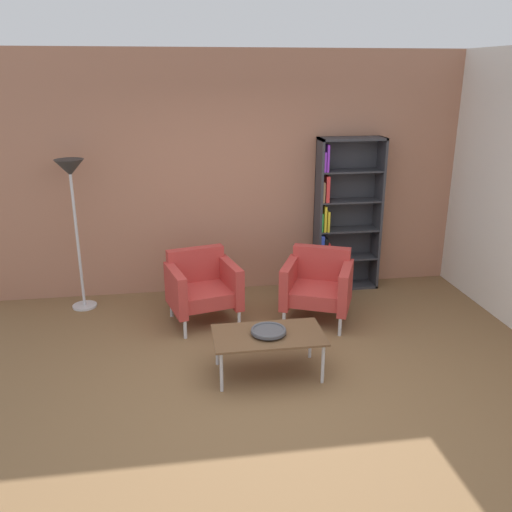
{
  "coord_description": "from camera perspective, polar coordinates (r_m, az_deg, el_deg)",
  "views": [
    {
      "loc": [
        -0.74,
        -4.08,
        2.64
      ],
      "look_at": [
        0.02,
        0.84,
        0.95
      ],
      "focal_mm": 38.18,
      "sensor_mm": 36.0,
      "label": 1
    }
  ],
  "objects": [
    {
      "name": "ground_plane",
      "position": [
        4.91,
        1.33,
        -13.75
      ],
      "size": [
        8.32,
        8.32,
        0.0
      ],
      "primitive_type": "plane",
      "color": "brown"
    },
    {
      "name": "brick_back_panel",
      "position": [
        6.69,
        -2.27,
        8.49
      ],
      "size": [
        6.4,
        0.12,
        2.9
      ],
      "primitive_type": "cube",
      "color": "#A87056",
      "rests_on": "ground_plane"
    },
    {
      "name": "bookshelf_tall",
      "position": [
        6.88,
        9.06,
        3.98
      ],
      "size": [
        0.8,
        0.3,
        1.9
      ],
      "color": "#333338",
      "rests_on": "ground_plane"
    },
    {
      "name": "coffee_table_low",
      "position": [
        4.96,
        1.31,
        -8.51
      ],
      "size": [
        1.0,
        0.56,
        0.4
      ],
      "color": "brown",
      "rests_on": "ground_plane"
    },
    {
      "name": "decorative_bowl",
      "position": [
        4.93,
        1.32,
        -7.82
      ],
      "size": [
        0.32,
        0.32,
        0.05
      ],
      "color": "#4C4C51",
      "rests_on": "coffee_table_low"
    },
    {
      "name": "armchair_corner_red",
      "position": [
        6.05,
        6.5,
        -2.95
      ],
      "size": [
        0.91,
        0.88,
        0.78
      ],
      "rotation": [
        0.0,
        0.0,
        -0.41
      ],
      "color": "#B73833",
      "rests_on": "ground_plane"
    },
    {
      "name": "armchair_spare_guest",
      "position": [
        6.0,
        -5.69,
        -3.1
      ],
      "size": [
        0.85,
        0.8,
        0.78
      ],
      "rotation": [
        0.0,
        0.0,
        0.24
      ],
      "color": "#B73833",
      "rests_on": "ground_plane"
    },
    {
      "name": "floor_lamp_torchiere",
      "position": [
        6.36,
        -18.76,
        6.97
      ],
      "size": [
        0.32,
        0.32,
        1.74
      ],
      "color": "silver",
      "rests_on": "ground_plane"
    }
  ]
}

